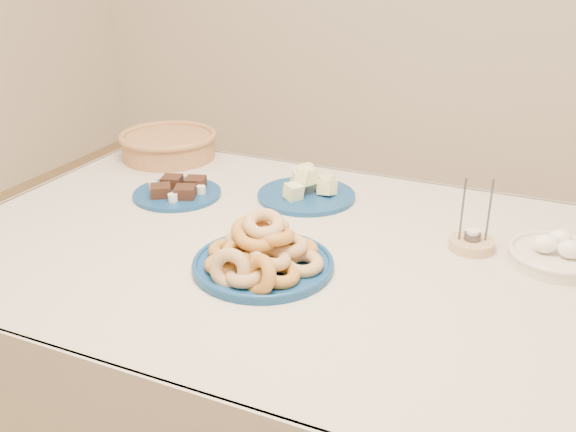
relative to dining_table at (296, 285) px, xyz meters
The scene contains 7 objects.
dining_table is the anchor object (origin of this frame).
donut_platter 0.20m from the dining_table, 99.81° to the right, with size 0.34×0.34×0.14m.
melon_plate 0.34m from the dining_table, 108.21° to the left, with size 0.36×0.36×0.09m.
brownie_plate 0.48m from the dining_table, 160.49° to the left, with size 0.33×0.33×0.04m.
wicker_basket 0.79m from the dining_table, 146.46° to the left, with size 0.35×0.35×0.08m.
candle_holder 0.43m from the dining_table, 22.49° to the left, with size 0.13×0.13×0.18m.
egg_bowl 0.60m from the dining_table, 16.07° to the left, with size 0.24×0.24×0.07m.
Camera 1 is at (0.54, -1.25, 1.44)m, focal length 40.00 mm.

